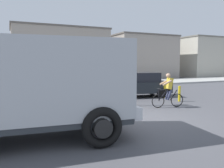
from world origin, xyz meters
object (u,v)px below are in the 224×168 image
(traffic_light_pole, at_px, (133,66))
(bollard_near, at_px, (179,94))
(truck_foreground, at_px, (37,83))
(cyclist, at_px, (168,90))
(car_white_mid, at_px, (139,84))
(pedestrian_near_kerb, at_px, (126,79))
(bollard_far, at_px, (164,91))
(car_far_side, at_px, (116,80))

(traffic_light_pole, bearing_deg, bollard_near, 0.15)
(truck_foreground, relative_size, cyclist, 3.28)
(traffic_light_pole, xyz_separation_m, car_white_mid, (1.95, 2.51, -1.25))
(pedestrian_near_kerb, distance_m, bollard_far, 5.03)
(truck_foreground, xyz_separation_m, bollard_far, (8.19, 4.82, -1.22))
(pedestrian_near_kerb, bearing_deg, bollard_far, -88.31)
(car_white_mid, relative_size, car_far_side, 1.01)
(car_far_side, xyz_separation_m, bollard_near, (0.82, -6.79, -0.37))
(truck_foreground, distance_m, bollard_near, 8.96)
(bollard_near, xyz_separation_m, bollard_far, (0.00, 1.40, 0.00))
(traffic_light_pole, relative_size, pedestrian_near_kerb, 1.98)
(pedestrian_near_kerb, xyz_separation_m, bollard_far, (0.15, -5.02, -0.40))
(cyclist, height_order, car_far_side, cyclist)
(truck_foreground, height_order, car_far_side, truck_foreground)
(truck_foreground, relative_size, traffic_light_pole, 1.76)
(pedestrian_near_kerb, bearing_deg, bollard_near, -88.68)
(truck_foreground, xyz_separation_m, bollard_near, (8.19, 3.42, -1.22))
(car_far_side, distance_m, bollard_near, 6.85)
(cyclist, distance_m, pedestrian_near_kerb, 7.71)
(pedestrian_near_kerb, bearing_deg, cyclist, -101.66)
(truck_foreground, relative_size, bollard_near, 6.27)
(bollard_far, bearing_deg, bollard_near, -90.00)
(bollard_near, relative_size, bollard_far, 1.00)
(traffic_light_pole, distance_m, bollard_far, 3.79)
(traffic_light_pole, height_order, bollard_far, traffic_light_pole)
(cyclist, distance_m, traffic_light_pole, 2.17)
(car_white_mid, height_order, pedestrian_near_kerb, pedestrian_near_kerb)
(car_far_side, xyz_separation_m, bollard_far, (0.82, -5.39, -0.37))
(cyclist, relative_size, bollard_near, 1.91)
(bollard_far, bearing_deg, car_far_side, 98.70)
(cyclist, bearing_deg, car_far_side, 83.64)
(bollard_far, bearing_deg, car_white_mid, 136.91)
(truck_foreground, distance_m, bollard_far, 9.58)
(bollard_near, bearing_deg, car_far_side, 96.92)
(traffic_light_pole, height_order, car_far_side, traffic_light_pole)
(truck_foreground, height_order, bollard_far, truck_foreground)
(cyclist, xyz_separation_m, bollard_near, (1.71, 1.13, -0.41))
(truck_foreground, height_order, traffic_light_pole, traffic_light_pole)
(cyclist, xyz_separation_m, car_white_mid, (0.53, 3.63, -0.05))
(truck_foreground, relative_size, car_far_side, 1.34)
(cyclist, height_order, bollard_far, cyclist)
(car_white_mid, distance_m, pedestrian_near_kerb, 4.05)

